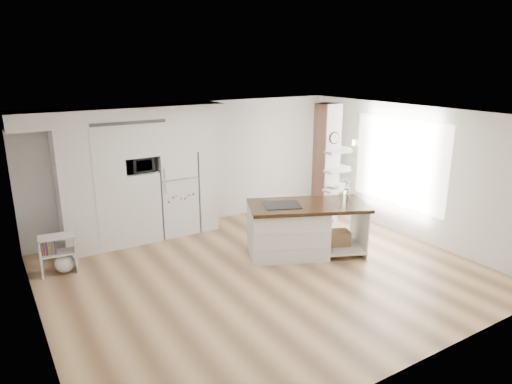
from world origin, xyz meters
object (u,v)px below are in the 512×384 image
(refrigerator, at_px, (175,192))
(bookshelf, at_px, (60,256))
(floor_plant_a, at_px, (329,229))
(kitchen_island, at_px, (294,229))

(refrigerator, xyz_separation_m, bookshelf, (-2.45, -0.80, -0.58))
(refrigerator, xyz_separation_m, floor_plant_a, (2.48, -2.04, -0.66))
(floor_plant_a, bearing_deg, bookshelf, 165.79)
(bookshelf, bearing_deg, floor_plant_a, -7.08)
(refrigerator, bearing_deg, bookshelf, -162.00)
(refrigerator, relative_size, floor_plant_a, 4.11)
(bookshelf, height_order, floor_plant_a, bookshelf)
(refrigerator, distance_m, floor_plant_a, 3.28)
(floor_plant_a, bearing_deg, kitchen_island, -168.42)
(refrigerator, distance_m, bookshelf, 2.64)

